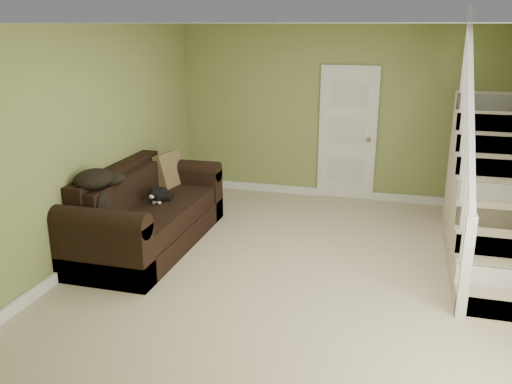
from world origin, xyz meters
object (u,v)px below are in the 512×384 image
Objects in this scene: cat at (159,195)px; banana at (132,222)px; sofa at (146,216)px; side_table at (165,195)px.

cat is 0.78m from banana.
sofa is 1.11m from side_table.
banana is at bearing -75.52° from sofa.
side_table is 4.14× the size of banana.
banana is (0.42, -1.73, 0.26)m from side_table.
side_table is (-0.25, 1.08, -0.08)m from sofa.
cat is (0.38, -0.95, 0.32)m from side_table.
cat is at bearing -68.25° from side_table.
side_table is 1.64× the size of cat.
cat reaches higher than banana.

